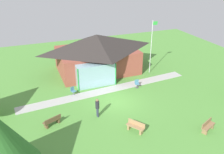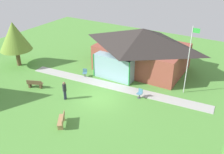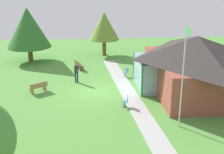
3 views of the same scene
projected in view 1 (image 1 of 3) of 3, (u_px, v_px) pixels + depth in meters
ground_plane at (118, 102)px, 23.12m from camera, size 44.00×44.00×0.00m
pavilion at (97, 53)px, 28.73m from camera, size 10.17×8.08×4.55m
footpath at (108, 90)px, 25.26m from camera, size 18.68×2.87×0.03m
flagpole at (151, 45)px, 27.82m from camera, size 0.64×0.08×6.35m
bench_mid_left at (52, 121)px, 19.58m from camera, size 1.55×0.98×0.84m
bench_front_center at (136, 127)px, 18.92m from camera, size 1.20×1.49×0.84m
bench_front_right at (208, 126)px, 18.97m from camera, size 1.55×0.99×0.84m
patio_chair_west at (73, 91)px, 24.15m from camera, size 0.59×0.59×0.86m
patio_chair_lawn_spare at (137, 84)px, 25.62m from camera, size 0.49×0.49×0.86m
visitor_strolling_lawn at (97, 106)px, 20.47m from camera, size 0.34×0.34×1.74m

